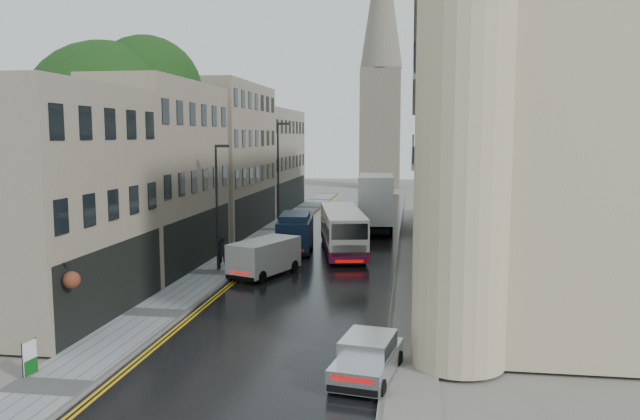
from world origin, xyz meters
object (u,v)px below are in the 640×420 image
(cream_bus, at_px, (329,238))
(silver_hatchback, at_px, (333,368))
(lamp_post_near, at_px, (217,208))
(pedestrian, at_px, (222,252))
(tree_near, at_px, (107,152))
(estate_sign, at_px, (30,358))
(lamp_post_far, at_px, (278,177))
(tree_far, at_px, (190,157))
(white_lorry, at_px, (360,206))
(white_van, at_px, (234,261))
(navy_van, at_px, (278,236))

(cream_bus, relative_size, silver_hatchback, 2.78)
(lamp_post_near, bearing_deg, pedestrian, 58.45)
(tree_near, distance_m, estate_sign, 18.53)
(lamp_post_near, relative_size, lamp_post_far, 0.82)
(estate_sign, bearing_deg, cream_bus, 76.70)
(cream_bus, height_order, lamp_post_near, lamp_post_near)
(silver_hatchback, distance_m, lamp_post_far, 33.39)
(lamp_post_far, distance_m, estate_sign, 32.65)
(tree_far, distance_m, estate_sign, 30.51)
(pedestrian, bearing_deg, lamp_post_near, 61.65)
(white_lorry, distance_m, white_van, 17.38)
(silver_hatchback, height_order, lamp_post_near, lamp_post_near)
(tree_near, bearing_deg, lamp_post_far, 66.51)
(cream_bus, height_order, white_van, cream_bus)
(tree_near, relative_size, lamp_post_near, 1.91)
(white_lorry, xyz_separation_m, lamp_post_near, (-7.11, -14.58, 1.36))
(estate_sign, bearing_deg, lamp_post_near, 91.78)
(tree_near, distance_m, white_van, 10.27)
(navy_van, height_order, estate_sign, navy_van)
(lamp_post_far, bearing_deg, white_van, -103.48)
(estate_sign, bearing_deg, pedestrian, 91.43)
(tree_far, relative_size, cream_bus, 1.17)
(white_van, bearing_deg, lamp_post_far, 115.66)
(cream_bus, xyz_separation_m, estate_sign, (-7.20, -20.53, -0.80))
(cream_bus, distance_m, lamp_post_far, 13.56)
(tree_near, height_order, cream_bus, tree_near)
(lamp_post_far, bearing_deg, silver_hatchback, -92.66)
(tree_far, relative_size, lamp_post_far, 1.41)
(white_lorry, bearing_deg, lamp_post_far, 165.49)
(navy_van, distance_m, lamp_post_near, 6.00)
(cream_bus, xyz_separation_m, lamp_post_far, (-5.80, 11.86, 3.06))
(white_lorry, xyz_separation_m, navy_van, (-4.59, -9.68, -0.99))
(navy_van, bearing_deg, pedestrian, -124.07)
(white_lorry, xyz_separation_m, lamp_post_far, (-6.94, 1.42, 2.14))
(navy_van, relative_size, lamp_post_near, 0.75)
(tree_near, distance_m, pedestrian, 8.99)
(cream_bus, xyz_separation_m, lamp_post_near, (-5.98, -4.14, 2.28))
(tree_far, distance_m, navy_van, 13.08)
(pedestrian, height_order, lamp_post_far, lamp_post_far)
(white_van, distance_m, estate_sign, 14.84)
(white_van, xyz_separation_m, lamp_post_far, (-1.32, 17.81, 3.46))
(tree_far, bearing_deg, pedestrian, -62.76)
(white_lorry, height_order, pedestrian, white_lorry)
(pedestrian, distance_m, lamp_post_far, 15.92)
(silver_hatchback, xyz_separation_m, navy_van, (-6.26, 20.94, 0.67))
(white_lorry, bearing_deg, pedestrian, -119.24)
(lamp_post_near, bearing_deg, navy_van, 48.46)
(tree_near, xyz_separation_m, tree_far, (0.30, 13.00, -0.72))
(silver_hatchback, height_order, pedestrian, pedestrian)
(silver_hatchback, bearing_deg, pedestrian, 127.53)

